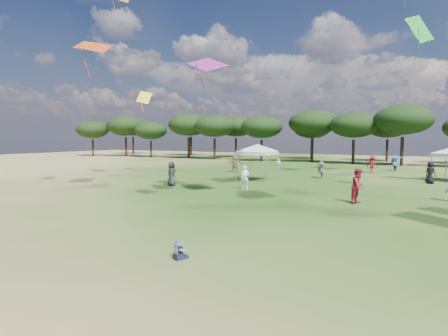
{
  "coord_description": "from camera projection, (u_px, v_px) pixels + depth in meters",
  "views": [
    {
      "loc": [
        6.0,
        -6.8,
        3.56
      ],
      "look_at": [
        -0.97,
        6.0,
        2.35
      ],
      "focal_mm": 30.0,
      "sensor_mm": 36.0,
      "label": 1
    }
  ],
  "objects": [
    {
      "name": "tree_line",
      "position": [
        397.0,
        123.0,
        49.02
      ],
      "size": [
        108.78,
        17.63,
        7.77
      ],
      "color": "black",
      "rests_on": "ground"
    },
    {
      "name": "ground",
      "position": [
        141.0,
        283.0,
        9.11
      ],
      "size": [
        140.0,
        140.0,
        0.0
      ],
      "primitive_type": "plane",
      "color": "#2E5319",
      "rests_on": "ground"
    },
    {
      "name": "toddler",
      "position": [
        179.0,
        251.0,
        10.88
      ],
      "size": [
        0.43,
        0.46,
        0.56
      ],
      "rotation": [
        0.0,
        0.0,
        -0.39
      ],
      "color": "black",
      "rests_on": "ground"
    },
    {
      "name": "tent_left",
      "position": [
        258.0,
        146.0,
        30.3
      ],
      "size": [
        5.44,
        5.44,
        3.27
      ],
      "rotation": [
        0.0,
        0.0,
        -0.01
      ],
      "color": "gray",
      "rests_on": "ground"
    },
    {
      "name": "festival_crowd",
      "position": [
        356.0,
        169.0,
        31.21
      ],
      "size": [
        27.59,
        23.39,
        1.93
      ],
      "color": "navy",
      "rests_on": "ground"
    }
  ]
}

